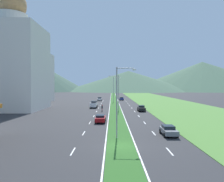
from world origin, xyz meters
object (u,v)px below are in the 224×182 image
(car_4, at_px, (121,99))
(motorcycle_rider, at_px, (102,109))
(street_lamp_near, at_px, (119,98))
(street_lamp_mid, at_px, (117,90))
(street_lamp_far, at_px, (114,88))
(car_1, at_px, (141,108))
(car_0, at_px, (100,118))
(car_3, at_px, (168,130))
(pickup_truck_0, at_px, (94,104))
(car_2, at_px, (100,99))

(car_4, height_order, motorcycle_rider, motorcycle_rider)
(street_lamp_near, relative_size, motorcycle_rider, 4.68)
(street_lamp_mid, relative_size, car_4, 2.35)
(street_lamp_far, height_order, car_1, street_lamp_far)
(street_lamp_far, height_order, motorcycle_rider, street_lamp_far)
(car_0, distance_m, car_3, 14.97)
(pickup_truck_0, bearing_deg, car_3, -160.69)
(street_lamp_near, height_order, motorcycle_rider, street_lamp_near)
(car_1, xyz_separation_m, car_2, (-13.54, 41.11, 0.01))
(car_0, height_order, pickup_truck_0, pickup_truck_0)
(street_lamp_mid, relative_size, pickup_truck_0, 1.81)
(car_3, height_order, car_4, car_4)
(street_lamp_far, xyz_separation_m, motorcycle_rider, (-3.57, -34.21, -5.18))
(car_0, bearing_deg, pickup_truck_0, 7.24)
(car_2, bearing_deg, street_lamp_mid, -169.93)
(street_lamp_mid, height_order, pickup_truck_0, street_lamp_mid)
(street_lamp_mid, xyz_separation_m, car_3, (6.39, -30.21, -4.87))
(motorcycle_rider, bearing_deg, pickup_truck_0, 15.96)
(pickup_truck_0, bearing_deg, street_lamp_near, -170.76)
(street_lamp_mid, bearing_deg, car_1, -10.48)
(car_0, bearing_deg, motorcycle_rider, 1.46)
(street_lamp_mid, height_order, motorcycle_rider, street_lamp_mid)
(car_1, bearing_deg, street_lamp_mid, -100.48)
(street_lamp_mid, relative_size, car_1, 2.12)
(street_lamp_mid, relative_size, car_3, 2.30)
(car_2, xyz_separation_m, pickup_truck_0, (-0.10, -31.36, 0.17))
(street_lamp_near, xyz_separation_m, pickup_truck_0, (-6.60, 40.56, -4.36))
(pickup_truck_0, bearing_deg, street_lamp_far, -15.87)
(car_2, bearing_deg, car_1, -161.77)
(car_3, bearing_deg, street_lamp_near, -75.56)
(street_lamp_mid, distance_m, car_3, 31.26)
(street_lamp_near, bearing_deg, street_lamp_far, 89.95)
(car_0, height_order, car_1, car_1)
(street_lamp_near, relative_size, car_0, 2.02)
(street_lamp_near, height_order, street_lamp_mid, street_lamp_mid)
(car_2, relative_size, car_4, 1.01)
(car_3, xyz_separation_m, motorcycle_rider, (-10.50, 27.97, 0.03))
(street_lamp_far, distance_m, car_2, 11.50)
(car_1, xyz_separation_m, car_3, (-0.06, -29.02, -0.09))
(car_1, bearing_deg, car_3, -0.12)
(street_lamp_near, xyz_separation_m, car_0, (-3.08, 12.89, -4.60))
(street_lamp_far, xyz_separation_m, car_1, (6.98, -33.17, -5.12))
(street_lamp_near, distance_m, street_lamp_mid, 32.01)
(street_lamp_mid, relative_size, motorcycle_rider, 4.88)
(street_lamp_far, relative_size, pickup_truck_0, 1.92)
(motorcycle_rider, bearing_deg, street_lamp_mid, -61.37)
(car_2, bearing_deg, motorcycle_rider, -175.95)
(street_lamp_mid, distance_m, car_0, 20.07)
(street_lamp_near, bearing_deg, car_3, 14.44)
(street_lamp_far, bearing_deg, street_lamp_near, -90.05)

